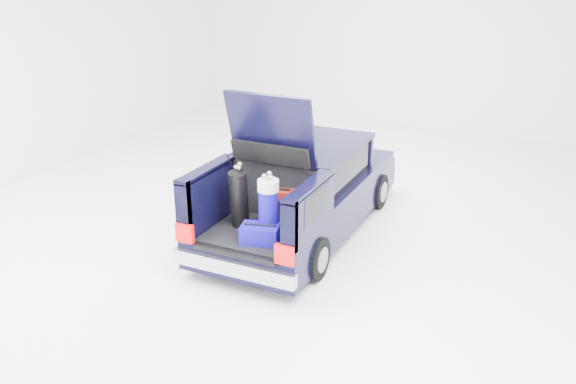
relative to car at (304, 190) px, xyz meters
The scene contains 6 objects.
ground 0.68m from the car, 90.00° to the right, with size 14.00×14.00×0.00m, color white.
car is the anchor object (origin of this frame).
red_suitcase 1.32m from the car, 79.71° to the right, with size 0.39×0.30×0.58m.
black_golf_bag 1.60m from the car, 101.53° to the right, with size 0.35×0.43×0.94m.
blue_golf_bag 1.75m from the car, 82.23° to the right, with size 0.37×0.37×0.95m.
blue_duffel 1.87m from the car, 84.39° to the right, with size 0.57×0.45×0.27m.
Camera 1 is at (3.65, -8.21, 4.18)m, focal length 38.00 mm.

